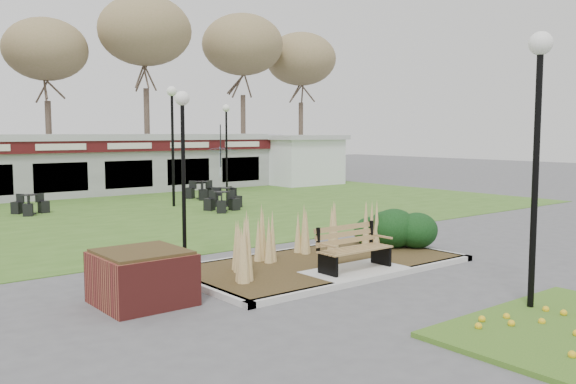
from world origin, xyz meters
TOP-DOWN VIEW (x-y plane):
  - ground at (0.00, 0.00)m, footprint 100.00×100.00m
  - lawn at (0.00, 12.00)m, footprint 34.00×16.00m
  - planting_bed at (1.27, 1.35)m, footprint 6.75×3.40m
  - park_bench at (0.00, 0.25)m, footprint 1.70×0.66m
  - brick_planter at (-4.40, 1.00)m, footprint 1.50×1.50m
  - food_pavilion at (0.00, 19.96)m, footprint 24.60×3.40m
  - service_hut at (13.50, 18.00)m, footprint 4.40×3.40m
  - lamp_post_near_left at (0.48, -3.50)m, footprint 0.38×0.38m
  - lamp_post_mid_left at (-2.34, 3.20)m, footprint 0.32×0.32m
  - lamp_post_mid_right at (2.68, 13.14)m, footprint 0.40×0.40m
  - lamp_post_far_right at (7.18, 16.17)m, footprint 0.36×0.36m
  - bistro_set_a at (-2.55, 14.29)m, footprint 1.25×1.34m
  - bistro_set_b at (3.36, 10.63)m, footprint 1.26×1.40m
  - bistro_set_c at (4.95, 14.81)m, footprint 1.36×1.48m
  - bistro_set_d at (4.37, 11.82)m, footprint 1.40×1.32m
  - patio_umbrella at (8.00, 18.00)m, footprint 2.30×2.32m

SIDE VIEW (x-z plane):
  - ground at x=0.00m, z-range 0.00..0.00m
  - lawn at x=0.00m, z-range 0.00..0.02m
  - bistro_set_a at x=-2.55m, z-range -0.10..0.62m
  - bistro_set_b at x=3.36m, z-range -0.10..0.64m
  - bistro_set_d at x=4.37m, z-range -0.11..0.65m
  - bistro_set_c at x=4.95m, z-range -0.11..0.68m
  - planting_bed at x=1.27m, z-range -0.27..1.00m
  - brick_planter at x=-4.40m, z-range 0.00..0.95m
  - park_bench at x=0.00m, z-range 0.12..1.05m
  - patio_umbrella at x=8.00m, z-range 0.31..2.59m
  - service_hut at x=13.50m, z-range 0.04..2.86m
  - food_pavilion at x=0.00m, z-range 0.03..2.93m
  - lamp_post_mid_left at x=-2.34m, z-range 0.89..4.79m
  - lamp_post_far_right at x=7.18m, z-range 0.99..5.32m
  - lamp_post_near_left at x=0.48m, z-range 1.06..5.67m
  - lamp_post_mid_right at x=2.68m, z-range 1.10..5.91m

